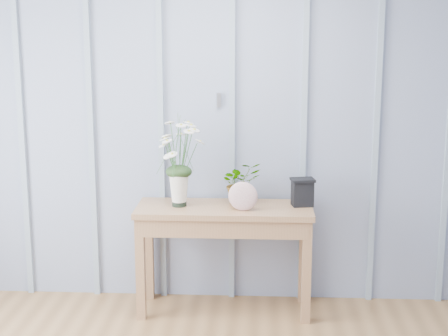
# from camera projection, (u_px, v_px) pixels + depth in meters

# --- Properties ---
(room_shell) EXTENTS (4.00, 4.50, 2.50)m
(room_shell) POSITION_uv_depth(u_px,v_px,m) (170.00, 21.00, 3.36)
(room_shell) COLOR #8B95B2
(room_shell) RESTS_ON ground
(sideboard) EXTENTS (1.20, 0.45, 0.75)m
(sideboard) POSITION_uv_depth(u_px,v_px,m) (224.00, 223.00, 4.69)
(sideboard) COLOR #966B46
(sideboard) RESTS_ON ground
(daisy_vase) EXTENTS (0.44, 0.33, 0.62)m
(daisy_vase) POSITION_uv_depth(u_px,v_px,m) (179.00, 150.00, 4.60)
(daisy_vase) COLOR black
(daisy_vase) RESTS_ON sideboard
(spider_plant) EXTENTS (0.34, 0.32, 0.30)m
(spider_plant) POSITION_uv_depth(u_px,v_px,m) (241.00, 183.00, 4.70)
(spider_plant) COLOR #1A3316
(spider_plant) RESTS_ON sideboard
(felt_disc_vessel) EXTENTS (0.20, 0.08, 0.20)m
(felt_disc_vessel) POSITION_uv_depth(u_px,v_px,m) (243.00, 196.00, 4.54)
(felt_disc_vessel) COLOR #964F66
(felt_disc_vessel) RESTS_ON sideboard
(carved_box) EXTENTS (0.18, 0.15, 0.19)m
(carved_box) POSITION_uv_depth(u_px,v_px,m) (302.00, 192.00, 4.67)
(carved_box) COLOR black
(carved_box) RESTS_ON sideboard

